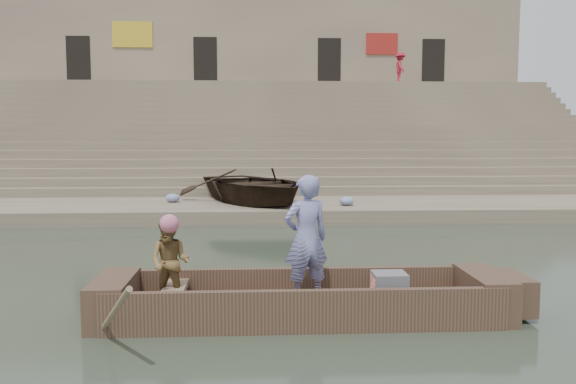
{
  "coord_description": "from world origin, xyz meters",
  "views": [
    {
      "loc": [
        0.76,
        -10.1,
        2.53
      ],
      "look_at": [
        1.39,
        1.33,
        1.4
      ],
      "focal_mm": 37.08,
      "sensor_mm": 36.0,
      "label": 1
    }
  ],
  "objects": [
    {
      "name": "ground",
      "position": [
        0.0,
        0.0,
        0.0
      ],
      "size": [
        120.0,
        120.0,
        0.0
      ],
      "primitive_type": "plane",
      "color": "#2B3729",
      "rests_on": "ground"
    },
    {
      "name": "lower_landing",
      "position": [
        0.0,
        8.0,
        0.2
      ],
      "size": [
        32.0,
        4.0,
        0.4
      ],
      "primitive_type": "cube",
      "color": "gray",
      "rests_on": "ground"
    },
    {
      "name": "mid_landing",
      "position": [
        0.0,
        15.5,
        1.4
      ],
      "size": [
        32.0,
        3.0,
        2.8
      ],
      "primitive_type": "cube",
      "color": "gray",
      "rests_on": "ground"
    },
    {
      "name": "upper_landing",
      "position": [
        0.0,
        22.5,
        2.6
      ],
      "size": [
        32.0,
        3.0,
        5.2
      ],
      "primitive_type": "cube",
      "color": "gray",
      "rests_on": "ground"
    },
    {
      "name": "ghat_steps",
      "position": [
        0.0,
        17.19,
        1.8
      ],
      "size": [
        32.0,
        11.0,
        5.2
      ],
      "color": "gray",
      "rests_on": "ground"
    },
    {
      "name": "building_wall",
      "position": [
        0.0,
        26.5,
        5.6
      ],
      "size": [
        32.0,
        5.07,
        11.2
      ],
      "color": "gray",
      "rests_on": "ground"
    },
    {
      "name": "main_rowboat",
      "position": [
        1.39,
        -2.17,
        0.11
      ],
      "size": [
        5.0,
        1.3,
        0.22
      ],
      "primitive_type": "cube",
      "color": "brown",
      "rests_on": "ground"
    },
    {
      "name": "rowboat_trim",
      "position": [
        1.6,
        -2.17,
        0.31
      ],
      "size": [
        6.04,
        2.63,
        1.84
      ],
      "color": "brown",
      "rests_on": "ground"
    },
    {
      "name": "standing_man",
      "position": [
        1.45,
        -2.1,
        1.1
      ],
      "size": [
        0.74,
        0.59,
        1.75
      ],
      "primitive_type": "imported",
      "rotation": [
        0.0,
        0.0,
        3.44
      ],
      "color": "navy",
      "rests_on": "main_rowboat"
    },
    {
      "name": "rowing_man",
      "position": [
        -0.39,
        -2.16,
        0.8
      ],
      "size": [
        0.66,
        0.57,
        1.17
      ],
      "primitive_type": "imported",
      "rotation": [
        0.0,
        0.0,
        -0.25
      ],
      "color": "#297D30",
      "rests_on": "main_rowboat"
    },
    {
      "name": "television",
      "position": [
        2.59,
        -2.17,
        0.42
      ],
      "size": [
        0.46,
        0.42,
        0.4
      ],
      "color": "slate",
      "rests_on": "main_rowboat"
    },
    {
      "name": "beached_rowboat",
      "position": [
        0.7,
        8.27,
        0.93
      ],
      "size": [
        5.51,
        6.21,
        1.07
      ],
      "primitive_type": "imported",
      "rotation": [
        0.0,
        0.0,
        0.44
      ],
      "color": "#2D2116",
      "rests_on": "lower_landing"
    },
    {
      "name": "pedestrian",
      "position": [
        8.54,
        21.74,
        6.03
      ],
      "size": [
        0.62,
        1.07,
        1.65
      ],
      "primitive_type": "imported",
      "rotation": [
        0.0,
        0.0,
        1.57
      ],
      "color": "#A51C2D",
      "rests_on": "upper_landing"
    },
    {
      "name": "cloth_bundles",
      "position": [
        0.81,
        7.87,
        0.53
      ],
      "size": [
        5.72,
        1.56,
        0.26
      ],
      "color": "#3F5999",
      "rests_on": "lower_landing"
    }
  ]
}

